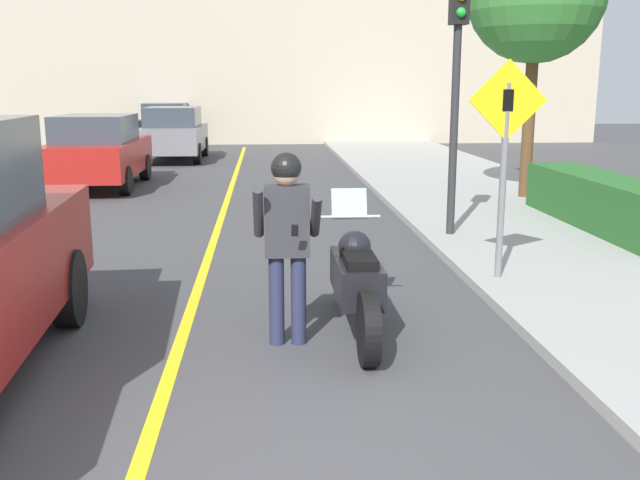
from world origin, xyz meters
TOP-DOWN VIEW (x-y plane):
  - road_center_line at (-0.60, 6.00)m, footprint 0.12×36.00m
  - building_backdrop at (0.00, 26.00)m, footprint 28.00×1.20m
  - motorcycle at (1.06, 2.67)m, footprint 0.62×2.29m
  - person_biker at (0.40, 2.40)m, footprint 0.59×0.48m
  - crossing_sign at (2.94, 4.14)m, footprint 0.91×0.08m
  - traffic_light at (3.02, 6.66)m, footprint 0.26×0.30m
  - hedge_row at (5.60, 6.97)m, footprint 0.90×4.56m
  - parked_car_red at (-3.66, 13.05)m, footprint 1.88×4.20m
  - parked_car_grey at (-2.68, 19.27)m, footprint 1.88×4.20m
  - parked_car_black at (-3.64, 24.99)m, footprint 1.88×4.20m

SIDE VIEW (x-z plane):
  - road_center_line at x=-0.60m, z-range 0.00..0.01m
  - motorcycle at x=1.06m, z-range -0.14..1.16m
  - hedge_row at x=5.60m, z-range 0.11..0.91m
  - parked_car_red at x=-3.66m, z-range 0.02..1.70m
  - parked_car_grey at x=-2.68m, z-range 0.02..1.70m
  - parked_car_black at x=-3.64m, z-range 0.02..1.70m
  - person_biker at x=0.40m, z-range 0.20..1.96m
  - crossing_sign at x=2.94m, z-range 0.37..2.88m
  - traffic_light at x=3.02m, z-range 0.85..4.69m
  - building_backdrop at x=0.00m, z-range 0.00..9.55m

